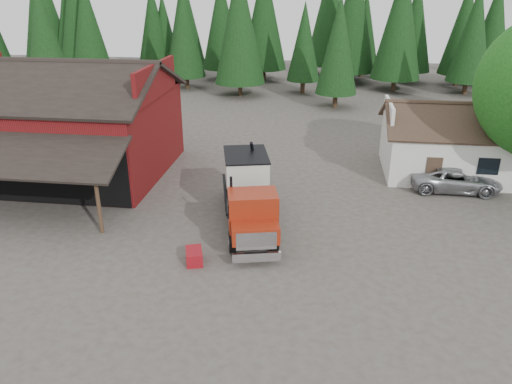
# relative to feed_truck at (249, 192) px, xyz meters

# --- Properties ---
(ground) EXTENTS (120.00, 120.00, 0.00)m
(ground) POSITION_rel_feed_truck_xyz_m (-1.43, -4.03, -1.77)
(ground) COLOR #463D37
(ground) RESTS_ON ground
(red_barn) EXTENTS (12.80, 13.63, 7.18)m
(red_barn) POSITION_rel_feed_truck_xyz_m (-12.43, 5.88, 0.92)
(red_barn) COLOR maroon
(red_barn) RESTS_ON ground
(farmhouse) EXTENTS (8.60, 6.42, 4.65)m
(farmhouse) POSITION_rel_feed_truck_xyz_m (11.57, 8.97, -0.11)
(farmhouse) COLOR silver
(farmhouse) RESTS_ON ground
(conifer_backdrop) EXTENTS (76.00, 16.00, 16.00)m
(conifer_backdrop) POSITION_rel_feed_truck_xyz_m (-1.43, 37.97, -1.77)
(conifer_backdrop) COLOR black
(conifer_backdrop) RESTS_ON ground
(near_pine_a) EXTENTS (4.40, 4.40, 11.40)m
(near_pine_a) POSITION_rel_feed_truck_xyz_m (-23.43, 23.97, 4.62)
(near_pine_a) COLOR #382619
(near_pine_a) RESTS_ON ground
(near_pine_b) EXTENTS (3.96, 3.96, 10.40)m
(near_pine_b) POSITION_rel_feed_truck_xyz_m (4.57, 25.97, 4.12)
(near_pine_b) COLOR #382619
(near_pine_b) RESTS_ON ground
(near_pine_d) EXTENTS (5.28, 5.28, 13.40)m
(near_pine_d) POSITION_rel_feed_truck_xyz_m (-5.43, 29.97, 5.62)
(near_pine_d) COLOR #382619
(near_pine_d) RESTS_ON ground
(feed_truck) EXTENTS (4.10, 8.68, 3.79)m
(feed_truck) POSITION_rel_feed_truck_xyz_m (0.00, 0.00, 0.00)
(feed_truck) COLOR black
(feed_truck) RESTS_ON ground
(silver_car) EXTENTS (5.19, 2.44, 1.43)m
(silver_car) POSITION_rel_feed_truck_xyz_m (11.38, 5.97, -1.06)
(silver_car) COLOR #A1A3A8
(silver_car) RESTS_ON ground
(equip_box) EXTENTS (0.99, 1.26, 0.60)m
(equip_box) POSITION_rel_feed_truck_xyz_m (-1.82, -4.05, -1.47)
(equip_box) COLOR maroon
(equip_box) RESTS_ON ground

